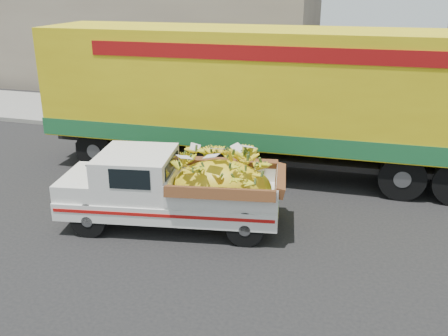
% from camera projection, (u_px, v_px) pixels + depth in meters
% --- Properties ---
extents(ground, '(100.00, 100.00, 0.00)m').
position_uv_depth(ground, '(182.00, 212.00, 11.28)').
color(ground, black).
rests_on(ground, ground).
extents(curb, '(60.00, 0.25, 0.15)m').
position_uv_depth(curb, '(244.00, 140.00, 16.23)').
color(curb, gray).
rests_on(curb, ground).
extents(sidewalk, '(60.00, 4.00, 0.14)m').
position_uv_depth(sidewalk, '(259.00, 123.00, 18.12)').
color(sidewalk, gray).
rests_on(sidewalk, ground).
extents(building_left, '(18.00, 6.00, 5.00)m').
position_uv_depth(building_left, '(130.00, 34.00, 24.73)').
color(building_left, gray).
rests_on(building_left, ground).
extents(pickup_truck, '(4.75, 2.41, 1.59)m').
position_uv_depth(pickup_truck, '(187.00, 188.00, 10.37)').
color(pickup_truck, black).
rests_on(pickup_truck, ground).
extents(semi_trailer, '(12.03, 2.91, 3.80)m').
position_uv_depth(semi_trailer, '(267.00, 95.00, 12.99)').
color(semi_trailer, black).
rests_on(semi_trailer, ground).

